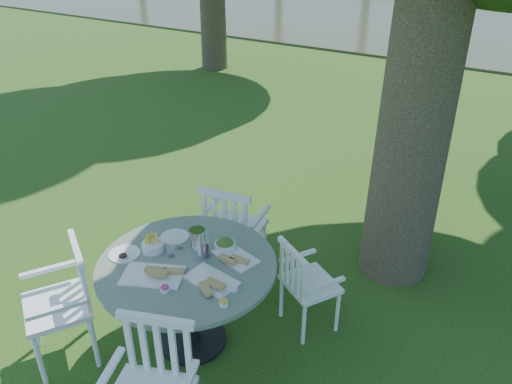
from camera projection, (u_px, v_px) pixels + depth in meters
ground at (245, 276)px, 4.92m from camera, size 140.00×140.00×0.00m
table at (188, 280)px, 3.85m from camera, size 1.37×1.37×0.81m
chair_ne at (302, 281)px, 4.08m from camera, size 0.57×0.56×0.84m
chair_nw at (231, 226)px, 4.63m from camera, size 0.58×0.55×1.00m
chair_sw at (69, 295)px, 3.79m from camera, size 0.68×0.67×1.00m
chair_se at (154, 380)px, 3.10m from camera, size 0.63×0.61×0.99m
tableware at (187, 253)px, 3.80m from camera, size 1.14×0.86×0.25m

